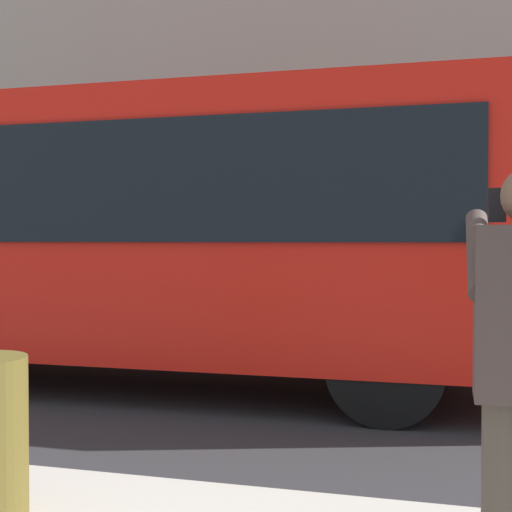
# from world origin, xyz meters

# --- Properties ---
(ground_plane) EXTENTS (60.00, 60.00, 0.00)m
(ground_plane) POSITION_xyz_m (0.00, 0.00, 0.00)
(ground_plane) COLOR #2B2B2D
(building_facade_far) EXTENTS (28.00, 1.55, 12.00)m
(building_facade_far) POSITION_xyz_m (-0.02, -6.80, 5.99)
(building_facade_far) COLOR #A89E8E
(building_facade_far) RESTS_ON ground_plane
(red_bus) EXTENTS (9.05, 2.54, 3.08)m
(red_bus) POSITION_xyz_m (3.89, 0.31, 1.68)
(red_bus) COLOR red
(red_bus) RESTS_ON ground_plane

